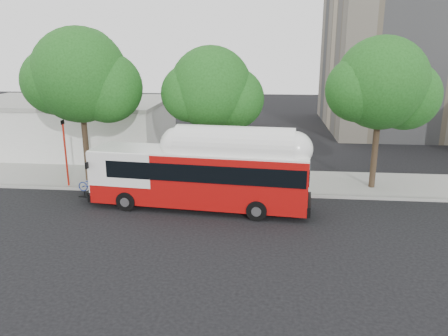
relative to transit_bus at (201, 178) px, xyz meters
name	(u,v)px	position (x,y,z in m)	size (l,w,h in m)	color
ground	(216,219)	(1.02, -1.53, -1.72)	(120.00, 120.00, 0.00)	black
sidewalk	(228,180)	(1.02, 4.97, -1.65)	(60.00, 5.00, 0.15)	gray
curb_strip	(224,193)	(1.02, 2.37, -1.65)	(60.00, 0.30, 0.15)	gray
red_curb_segment	(174,191)	(-1.98, 2.37, -1.64)	(10.00, 0.32, 0.16)	#9F2011
street_tree_left	(88,79)	(-7.51, 4.03, 4.88)	(6.67, 5.80, 9.74)	#2D2116
street_tree_mid	(218,91)	(0.42, 4.53, 4.18)	(5.75, 5.00, 8.62)	#2D2116
street_tree_right	(388,87)	(10.46, 4.33, 4.53)	(6.21, 5.40, 9.18)	#2D2116
low_commercial_bldg	(69,125)	(-12.98, 12.47, 0.43)	(16.20, 10.20, 4.25)	silver
transit_bus	(201,178)	(0.00, 0.00, 0.00)	(12.64, 3.65, 3.69)	#A30C0B
signal_pole	(66,154)	(-8.77, 2.71, 0.46)	(0.12, 0.40, 4.26)	red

